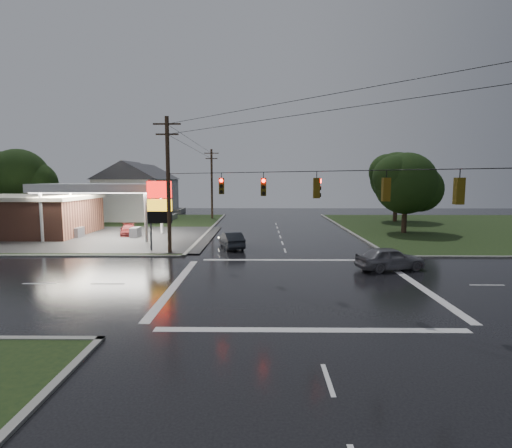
{
  "coord_description": "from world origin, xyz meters",
  "views": [
    {
      "loc": [
        -2.06,
        -22.59,
        6.11
      ],
      "look_at": [
        -2.39,
        4.66,
        3.0
      ],
      "focal_mm": 28.0,
      "sensor_mm": 36.0,
      "label": 1
    }
  ],
  "objects_px": {
    "utility_pole_n": "(212,183)",
    "house_far": "(149,188)",
    "utility_pole_nw": "(168,183)",
    "tree_ne_near": "(407,184)",
    "gas_station": "(41,212)",
    "house_near": "(133,190)",
    "tree_ne_far": "(398,178)",
    "car_pump": "(129,230)",
    "tree_nw_behind": "(20,178)",
    "car_crossing": "(390,258)",
    "pylon_sign": "(160,204)",
    "car_north": "(231,240)"
  },
  "relations": [
    {
      "from": "utility_pole_n",
      "to": "tree_ne_near",
      "type": "distance_m",
      "value": 28.55
    },
    {
      "from": "house_far",
      "to": "utility_pole_nw",
      "type": "bearing_deg",
      "value": -72.08
    },
    {
      "from": "gas_station",
      "to": "utility_pole_n",
      "type": "relative_size",
      "value": 2.5
    },
    {
      "from": "utility_pole_n",
      "to": "car_crossing",
      "type": "relative_size",
      "value": 2.29
    },
    {
      "from": "house_far",
      "to": "car_north",
      "type": "bearing_deg",
      "value": -64.2
    },
    {
      "from": "utility_pole_n",
      "to": "house_far",
      "type": "relative_size",
      "value": 0.95
    },
    {
      "from": "tree_ne_near",
      "to": "car_pump",
      "type": "relative_size",
      "value": 2.14
    },
    {
      "from": "house_near",
      "to": "house_far",
      "type": "height_order",
      "value": "same"
    },
    {
      "from": "utility_pole_nw",
      "to": "utility_pole_n",
      "type": "xyz_separation_m",
      "value": [
        0.0,
        28.5,
        -0.25
      ]
    },
    {
      "from": "tree_ne_near",
      "to": "car_crossing",
      "type": "distance_m",
      "value": 20.21
    },
    {
      "from": "utility_pole_nw",
      "to": "tree_ne_far",
      "type": "bearing_deg",
      "value": 42.59
    },
    {
      "from": "gas_station",
      "to": "tree_ne_far",
      "type": "xyz_separation_m",
      "value": [
        42.83,
        14.29,
        3.63
      ]
    },
    {
      "from": "gas_station",
      "to": "car_pump",
      "type": "relative_size",
      "value": 6.25
    },
    {
      "from": "pylon_sign",
      "to": "car_pump",
      "type": "xyz_separation_m",
      "value": [
        -5.82,
        9.38,
        -3.4
      ]
    },
    {
      "from": "utility_pole_nw",
      "to": "tree_ne_far",
      "type": "relative_size",
      "value": 1.12
    },
    {
      "from": "tree_ne_far",
      "to": "car_crossing",
      "type": "xyz_separation_m",
      "value": [
        -10.54,
        -30.14,
        -5.4
      ]
    },
    {
      "from": "tree_ne_far",
      "to": "car_crossing",
      "type": "bearing_deg",
      "value": -109.28
    },
    {
      "from": "tree_nw_behind",
      "to": "car_crossing",
      "type": "distance_m",
      "value": 48.46
    },
    {
      "from": "pylon_sign",
      "to": "tree_ne_far",
      "type": "relative_size",
      "value": 0.61
    },
    {
      "from": "house_near",
      "to": "gas_station",
      "type": "bearing_deg",
      "value": -106.17
    },
    {
      "from": "house_near",
      "to": "pylon_sign",
      "type": "bearing_deg",
      "value": -67.72
    },
    {
      "from": "tree_ne_near",
      "to": "car_crossing",
      "type": "height_order",
      "value": "tree_ne_near"
    },
    {
      "from": "tree_ne_far",
      "to": "car_north",
      "type": "height_order",
      "value": "tree_ne_far"
    },
    {
      "from": "utility_pole_nw",
      "to": "utility_pole_n",
      "type": "relative_size",
      "value": 1.05
    },
    {
      "from": "car_north",
      "to": "utility_pole_n",
      "type": "bearing_deg",
      "value": -95.95
    },
    {
      "from": "pylon_sign",
      "to": "utility_pole_nw",
      "type": "xyz_separation_m",
      "value": [
        1.0,
        -1.0,
        1.71
      ]
    },
    {
      "from": "tree_ne_far",
      "to": "car_pump",
      "type": "relative_size",
      "value": 2.34
    },
    {
      "from": "car_crossing",
      "to": "car_pump",
      "type": "height_order",
      "value": "car_crossing"
    },
    {
      "from": "utility_pole_n",
      "to": "car_north",
      "type": "height_order",
      "value": "utility_pole_n"
    },
    {
      "from": "gas_station",
      "to": "utility_pole_n",
      "type": "xyz_separation_m",
      "value": [
        16.18,
        18.3,
        2.92
      ]
    },
    {
      "from": "pylon_sign",
      "to": "tree_ne_far",
      "type": "bearing_deg",
      "value": 40.35
    },
    {
      "from": "utility_pole_n",
      "to": "car_crossing",
      "type": "bearing_deg",
      "value": -64.74
    },
    {
      "from": "utility_pole_nw",
      "to": "car_crossing",
      "type": "height_order",
      "value": "utility_pole_nw"
    },
    {
      "from": "gas_station",
      "to": "house_near",
      "type": "height_order",
      "value": "house_near"
    },
    {
      "from": "house_far",
      "to": "tree_ne_far",
      "type": "bearing_deg",
      "value": -19.71
    },
    {
      "from": "gas_station",
      "to": "car_pump",
      "type": "xyz_separation_m",
      "value": [
        9.36,
        0.18,
        -1.94
      ]
    },
    {
      "from": "car_north",
      "to": "car_pump",
      "type": "relative_size",
      "value": 1.04
    },
    {
      "from": "utility_pole_n",
      "to": "car_pump",
      "type": "xyz_separation_m",
      "value": [
        -6.82,
        -18.12,
        -4.86
      ]
    },
    {
      "from": "tree_nw_behind",
      "to": "house_near",
      "type": "bearing_deg",
      "value": 24.98
    },
    {
      "from": "tree_ne_far",
      "to": "car_pump",
      "type": "distance_m",
      "value": 36.75
    },
    {
      "from": "house_far",
      "to": "tree_ne_near",
      "type": "relative_size",
      "value": 1.23
    },
    {
      "from": "gas_station",
      "to": "car_crossing",
      "type": "relative_size",
      "value": 5.7
    },
    {
      "from": "pylon_sign",
      "to": "car_north",
      "type": "distance_m",
      "value": 6.93
    },
    {
      "from": "utility_pole_n",
      "to": "house_near",
      "type": "xyz_separation_m",
      "value": [
        -11.45,
        -2.0,
        -1.06
      ]
    },
    {
      "from": "utility_pole_n",
      "to": "car_north",
      "type": "relative_size",
      "value": 2.41
    },
    {
      "from": "tree_ne_far",
      "to": "car_crossing",
      "type": "height_order",
      "value": "tree_ne_far"
    },
    {
      "from": "tree_ne_near",
      "to": "utility_pole_nw",
      "type": "bearing_deg",
      "value": -152.14
    },
    {
      "from": "tree_nw_behind",
      "to": "tree_ne_near",
      "type": "bearing_deg",
      "value": -9.47
    },
    {
      "from": "house_near",
      "to": "tree_ne_near",
      "type": "height_order",
      "value": "tree_ne_near"
    },
    {
      "from": "pylon_sign",
      "to": "house_near",
      "type": "bearing_deg",
      "value": 112.28
    }
  ]
}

